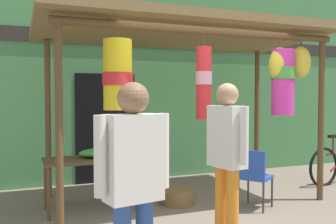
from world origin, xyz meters
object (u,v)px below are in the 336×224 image
at_px(wicker_basket_by_table, 178,197).
at_px(customer_foreground, 133,178).
at_px(flower_heap_on_table, 102,153).
at_px(folding_chair, 254,174).
at_px(display_table, 96,163).
at_px(vendor_in_orange, 227,151).

xyz_separation_m(wicker_basket_by_table, customer_foreground, (-1.41, -2.47, 0.89)).
height_order(flower_heap_on_table, folding_chair, flower_heap_on_table).
xyz_separation_m(flower_heap_on_table, customer_foreground, (-0.35, -2.71, 0.21)).
relative_size(display_table, vendor_in_orange, 0.83).
height_order(wicker_basket_by_table, vendor_in_orange, vendor_in_orange).
distance_m(flower_heap_on_table, wicker_basket_by_table, 1.28).
xyz_separation_m(folding_chair, vendor_in_orange, (-1.05, -1.04, 0.52)).
bearing_deg(vendor_in_orange, folding_chair, 44.90).
bearing_deg(flower_heap_on_table, folding_chair, -23.76).
height_order(display_table, wicker_basket_by_table, display_table).
height_order(folding_chair, vendor_in_orange, vendor_in_orange).
distance_m(flower_heap_on_table, folding_chair, 2.15).
distance_m(display_table, vendor_in_orange, 2.14).
relative_size(folding_chair, customer_foreground, 0.50).
xyz_separation_m(flower_heap_on_table, wicker_basket_by_table, (1.06, -0.24, -0.68)).
xyz_separation_m(folding_chair, wicker_basket_by_table, (-0.89, 0.62, -0.40)).
relative_size(flower_heap_on_table, vendor_in_orange, 0.37).
distance_m(flower_heap_on_table, customer_foreground, 2.74).
bearing_deg(vendor_in_orange, display_table, 118.16).
relative_size(display_table, wicker_basket_by_table, 2.98).
xyz_separation_m(display_table, flower_heap_on_table, (0.10, 0.04, 0.14)).
bearing_deg(flower_heap_on_table, customer_foreground, -97.31).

